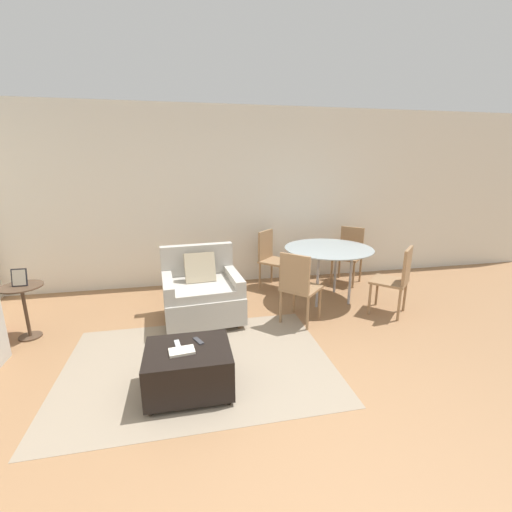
# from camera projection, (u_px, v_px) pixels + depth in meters

# --- Properties ---
(ground_plane) EXTENTS (20.00, 20.00, 0.00)m
(ground_plane) POSITION_uv_depth(u_px,v_px,m) (270.00, 424.00, 2.59)
(ground_plane) COLOR #936B47
(wall_back) EXTENTS (12.00, 0.06, 2.75)m
(wall_back) POSITION_uv_depth(u_px,v_px,m) (220.00, 198.00, 5.37)
(wall_back) COLOR silver
(wall_back) RESTS_ON ground_plane
(area_rug) EXTENTS (2.58, 1.83, 0.01)m
(area_rug) POSITION_uv_depth(u_px,v_px,m) (199.00, 364.00, 3.36)
(area_rug) COLOR gray
(area_rug) RESTS_ON ground_plane
(armchair) EXTENTS (0.99, 0.93, 0.89)m
(armchair) POSITION_uv_depth(u_px,v_px,m) (202.00, 293.00, 4.27)
(armchair) COLOR #B2ADA3
(armchair) RESTS_ON ground_plane
(ottoman) EXTENTS (0.72, 0.58, 0.40)m
(ottoman) POSITION_uv_depth(u_px,v_px,m) (189.00, 368.00, 2.92)
(ottoman) COLOR black
(ottoman) RESTS_ON ground_plane
(book_stack) EXTENTS (0.22, 0.16, 0.02)m
(book_stack) POSITION_uv_depth(u_px,v_px,m) (182.00, 351.00, 2.82)
(book_stack) COLOR beige
(book_stack) RESTS_ON ottoman
(tv_remote_primary) EXTENTS (0.07, 0.17, 0.01)m
(tv_remote_primary) POSITION_uv_depth(u_px,v_px,m) (178.00, 345.00, 2.93)
(tv_remote_primary) COLOR #B7B7BC
(tv_remote_primary) RESTS_ON ottoman
(tv_remote_secondary) EXTENTS (0.09, 0.14, 0.01)m
(tv_remote_secondary) POSITION_uv_depth(u_px,v_px,m) (198.00, 341.00, 2.99)
(tv_remote_secondary) COLOR #333338
(tv_remote_secondary) RESTS_ON ottoman
(side_table) EXTENTS (0.43, 0.43, 0.62)m
(side_table) POSITION_uv_depth(u_px,v_px,m) (24.00, 302.00, 3.77)
(side_table) COLOR #4C3828
(side_table) RESTS_ON ground_plane
(picture_frame) EXTENTS (0.15, 0.07, 0.19)m
(picture_frame) POSITION_uv_depth(u_px,v_px,m) (19.00, 278.00, 3.69)
(picture_frame) COLOR black
(picture_frame) RESTS_ON side_table
(dining_table) EXTENTS (1.23, 1.23, 0.77)m
(dining_table) POSITION_uv_depth(u_px,v_px,m) (328.00, 253.00, 4.79)
(dining_table) COLOR #99A8AD
(dining_table) RESTS_ON ground_plane
(dining_chair_near_left) EXTENTS (0.59, 0.59, 0.90)m
(dining_chair_near_left) POSITION_uv_depth(u_px,v_px,m) (298.00, 284.00, 4.08)
(dining_chair_near_left) COLOR #93704C
(dining_chair_near_left) RESTS_ON ground_plane
(dining_chair_near_right) EXTENTS (0.59, 0.59, 0.90)m
(dining_chair_near_right) POSITION_uv_depth(u_px,v_px,m) (397.00, 276.00, 4.34)
(dining_chair_near_right) COLOR #93704C
(dining_chair_near_right) RESTS_ON ground_plane
(dining_chair_far_left) EXTENTS (0.59, 0.59, 0.90)m
(dining_chair_far_left) POSITION_uv_depth(u_px,v_px,m) (271.00, 255.00, 5.33)
(dining_chair_far_left) COLOR #93704C
(dining_chair_far_left) RESTS_ON ground_plane
(dining_chair_far_right) EXTENTS (0.59, 0.59, 0.90)m
(dining_chair_far_right) POSITION_uv_depth(u_px,v_px,m) (349.00, 251.00, 5.59)
(dining_chair_far_right) COLOR #93704C
(dining_chair_far_right) RESTS_ON ground_plane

